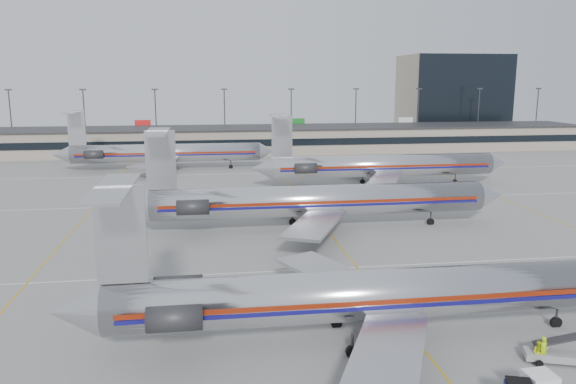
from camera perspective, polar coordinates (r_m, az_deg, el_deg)
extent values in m
plane|color=gray|center=(45.66, 10.37, -11.58)|extent=(260.00, 260.00, 0.00)
cube|color=silver|center=(54.58, 7.02, -7.59)|extent=(160.00, 0.15, 0.02)
cube|color=gray|center=(139.22, -2.49, 5.32)|extent=(160.00, 16.00, 6.00)
cube|color=black|center=(131.18, -2.13, 5.04)|extent=(160.00, 0.20, 1.60)
cube|color=#2D2D30|center=(138.92, -2.50, 6.59)|extent=(162.00, 17.00, 0.30)
cylinder|color=#38383D|center=(159.81, -26.31, 6.56)|extent=(0.30, 0.30, 15.00)
cube|color=#2D2D30|center=(159.51, -26.56, 9.28)|extent=(1.60, 0.40, 0.35)
cylinder|color=#38383D|center=(155.23, -19.95, 6.95)|extent=(0.30, 0.30, 15.00)
cube|color=#2D2D30|center=(154.92, -20.14, 9.74)|extent=(1.60, 0.40, 0.35)
cylinder|color=#38383D|center=(152.64, -13.27, 7.26)|extent=(0.30, 0.30, 15.00)
cube|color=#2D2D30|center=(152.33, -13.40, 10.11)|extent=(1.60, 0.40, 0.35)
cylinder|color=#38383D|center=(152.16, -6.45, 7.47)|extent=(0.30, 0.30, 15.00)
cube|color=#2D2D30|center=(151.84, -6.51, 10.33)|extent=(1.60, 0.40, 0.35)
cylinder|color=#38383D|center=(153.80, 0.33, 7.58)|extent=(0.30, 0.30, 15.00)
cube|color=#2D2D30|center=(153.48, 0.33, 10.42)|extent=(1.60, 0.40, 0.35)
cylinder|color=#38383D|center=(157.49, 6.88, 7.59)|extent=(0.30, 0.30, 15.00)
cube|color=#2D2D30|center=(157.18, 6.94, 10.36)|extent=(1.60, 0.40, 0.35)
cylinder|color=#38383D|center=(163.09, 13.05, 7.51)|extent=(0.30, 0.30, 15.00)
cube|color=#2D2D30|center=(162.79, 13.17, 10.18)|extent=(1.60, 0.40, 0.35)
cylinder|color=#38383D|center=(170.42, 18.75, 7.36)|extent=(0.30, 0.30, 15.00)
cube|color=#2D2D30|center=(170.13, 18.91, 9.91)|extent=(1.60, 0.40, 0.35)
cylinder|color=#38383D|center=(179.26, 23.92, 7.16)|extent=(0.30, 0.30, 15.00)
cube|color=#2D2D30|center=(178.99, 24.12, 9.58)|extent=(1.60, 0.40, 0.35)
cube|color=tan|center=(184.19, 16.31, 9.32)|extent=(30.00, 20.00, 25.00)
cylinder|color=silver|center=(39.52, 9.77, -10.18)|extent=(37.24, 3.44, 3.44)
cone|color=#B4B4B9|center=(38.70, -20.81, -11.26)|extent=(3.35, 3.44, 3.44)
cube|color=maroon|center=(37.95, 10.59, -10.92)|extent=(35.38, 0.05, 0.33)
cube|color=navy|center=(38.09, 10.57, -11.43)|extent=(35.38, 0.05, 0.26)
cube|color=#B4B4B9|center=(45.24, 4.90, -8.49)|extent=(8.66, 12.62, 0.30)
cube|color=#B4B4B9|center=(33.72, 10.11, -15.87)|extent=(8.66, 12.62, 0.30)
cube|color=#B4B4B9|center=(36.57, -16.64, -4.20)|extent=(3.17, 0.23, 6.33)
cube|color=#B4B4B9|center=(35.95, -17.35, 0.37)|extent=(2.23, 9.77, 0.17)
cylinder|color=#2D2D30|center=(40.17, -11.06, -9.44)|extent=(3.35, 1.58, 1.58)
cylinder|color=#2D2D30|center=(35.26, -11.46, -12.49)|extent=(3.35, 1.58, 1.58)
cylinder|color=#2D2D30|center=(45.99, 25.62, -11.36)|extent=(0.19, 0.19, 1.54)
cylinder|color=#2D2D30|center=(37.83, 6.54, -15.23)|extent=(0.19, 0.19, 1.54)
cylinder|color=#2D2D30|center=(41.75, 4.95, -12.55)|extent=(0.19, 0.19, 1.54)
cylinder|color=black|center=(46.16, 25.57, -11.87)|extent=(0.84, 0.28, 0.84)
cylinder|color=silver|center=(66.97, 3.31, -0.87)|extent=(39.84, 3.69, 3.69)
cone|color=silver|center=(74.27, 19.80, -0.31)|extent=(3.19, 3.69, 3.69)
cone|color=#B4B4B9|center=(66.20, -15.45, -1.41)|extent=(3.59, 3.69, 3.69)
cube|color=maroon|center=(65.16, 3.63, -1.08)|extent=(37.85, 0.05, 0.35)
cube|color=navy|center=(65.25, 3.63, -1.42)|extent=(37.85, 0.05, 0.28)
cube|color=#B4B4B9|center=(73.54, 0.69, -0.54)|extent=(9.26, 13.50, 0.32)
cube|color=#B4B4B9|center=(60.16, 2.76, -3.25)|extent=(9.26, 13.50, 0.32)
cube|color=#B4B4B9|center=(64.93, -12.81, 3.17)|extent=(3.39, 0.25, 6.77)
cube|color=#B4B4B9|center=(64.60, -13.20, 5.96)|extent=(2.39, 10.46, 0.18)
cylinder|color=#2D2D30|center=(68.39, -9.54, -0.50)|extent=(3.59, 1.69, 1.69)
cylinder|color=#2D2D30|center=(62.84, -9.64, -1.55)|extent=(3.59, 1.69, 1.69)
cylinder|color=#2D2D30|center=(71.62, 14.29, -2.59)|extent=(0.20, 0.20, 1.64)
cylinder|color=#2D2D30|center=(64.78, 1.11, -3.70)|extent=(0.20, 0.20, 1.64)
cylinder|color=#2D2D30|center=(69.35, 0.46, -2.68)|extent=(0.20, 0.20, 1.64)
cylinder|color=black|center=(71.74, 14.27, -2.95)|extent=(0.90, 0.30, 0.90)
cylinder|color=silver|center=(95.57, 9.71, 2.66)|extent=(37.46, 3.65, 3.65)
cone|color=silver|center=(103.61, 20.47, 2.77)|extent=(3.15, 3.65, 3.65)
cone|color=#B4B4B9|center=(91.39, -2.63, 2.41)|extent=(3.55, 3.65, 3.65)
cube|color=maroon|center=(93.82, 10.05, 2.58)|extent=(35.59, 0.05, 0.35)
cube|color=navy|center=(93.88, 10.05, 2.34)|extent=(35.59, 0.05, 0.28)
cube|color=#B4B4B9|center=(101.68, 7.44, 2.68)|extent=(9.17, 13.37, 0.32)
cube|color=#B4B4B9|center=(88.65, 9.84, 1.33)|extent=(9.17, 13.37, 0.32)
cube|color=#B4B4B9|center=(91.10, -0.62, 5.68)|extent=(3.35, 0.25, 6.70)
cube|color=#B4B4B9|center=(90.80, -0.81, 7.66)|extent=(2.37, 10.35, 0.18)
cylinder|color=#2D2D30|center=(94.97, 1.23, 2.94)|extent=(3.55, 1.68, 1.68)
cylinder|color=#2D2D30|center=(89.50, 1.82, 2.42)|extent=(3.55, 1.68, 1.68)
cylinder|color=#2D2D30|center=(100.65, 16.62, 1.26)|extent=(0.20, 0.20, 1.63)
cylinder|color=#2D2D30|center=(92.90, 8.36, 0.80)|extent=(0.20, 0.20, 1.63)
cylinder|color=#2D2D30|center=(97.37, 7.58, 1.31)|extent=(0.20, 0.20, 1.63)
cylinder|color=black|center=(100.73, 16.61, 0.99)|extent=(0.89, 0.30, 0.89)
cylinder|color=silver|center=(113.76, -12.18, 3.90)|extent=(36.59, 3.56, 3.56)
cone|color=silver|center=(114.12, -2.17, 4.17)|extent=(3.08, 3.56, 3.56)
cone|color=#B4B4B9|center=(116.86, -22.04, 3.52)|extent=(3.47, 3.56, 3.56)
cube|color=maroon|center=(111.97, -12.24, 3.86)|extent=(34.76, 0.05, 0.34)
cube|color=navy|center=(112.02, -12.23, 3.66)|extent=(34.76, 0.05, 0.27)
cube|color=#B4B4B9|center=(120.69, -12.87, 3.83)|extent=(8.96, 13.06, 0.31)
cube|color=#B4B4B9|center=(107.38, -13.42, 2.89)|extent=(8.96, 13.06, 0.31)
cube|color=#B4B4B9|center=(115.63, -20.69, 6.06)|extent=(3.27, 0.24, 6.55)
cube|color=#B4B4B9|center=(115.49, -20.94, 7.58)|extent=(2.31, 10.11, 0.17)
cylinder|color=#2D2D30|center=(118.12, -18.65, 3.97)|extent=(3.47, 1.64, 1.64)
cylinder|color=#2D2D30|center=(112.77, -19.14, 3.61)|extent=(3.47, 1.64, 1.64)
cylinder|color=#2D2D30|center=(113.94, -5.83, 2.80)|extent=(0.19, 0.19, 1.59)
cylinder|color=#2D2D30|center=(112.07, -13.68, 2.39)|extent=(0.19, 0.19, 1.59)
cylinder|color=#2D2D30|center=(116.62, -13.47, 2.74)|extent=(0.19, 0.19, 1.59)
cylinder|color=black|center=(114.00, -5.82, 2.57)|extent=(0.87, 0.29, 0.87)
cube|color=black|center=(32.36, 11.68, -17.82)|extent=(1.40, 1.19, 0.09)
cube|color=black|center=(33.63, 22.45, -17.42)|extent=(1.55, 1.40, 0.09)
cube|color=gray|center=(40.76, 25.34, -14.80)|extent=(3.69, 2.31, 0.48)
cube|color=#2D2D30|center=(40.62, 26.17, -13.25)|extent=(3.61, 1.96, 1.24)
cylinder|color=black|center=(41.90, 26.38, -14.46)|extent=(0.48, 0.15, 0.48)
cylinder|color=black|center=(41.13, 27.24, -15.03)|extent=(0.48, 0.15, 0.48)
cylinder|color=black|center=(40.60, 23.36, -15.04)|extent=(0.48, 0.15, 0.48)
cylinder|color=black|center=(39.81, 24.18, -15.65)|extent=(0.48, 0.15, 0.48)
imported|color=#B8E415|center=(40.12, 24.55, -14.42)|extent=(0.76, 0.62, 1.80)
imported|color=#C4DB14|center=(40.04, 24.13, -14.67)|extent=(0.93, 0.92, 1.51)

